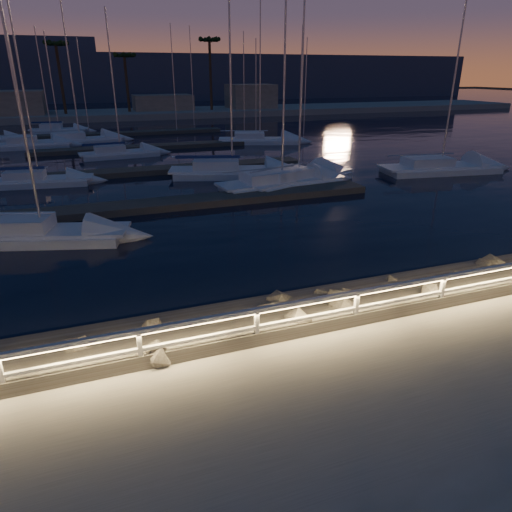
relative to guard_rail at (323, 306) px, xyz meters
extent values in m
plane|color=#9E998F|center=(0.07, 0.00, -0.77)|extent=(400.00, 400.00, 0.00)
cube|color=#9E998F|center=(0.07, -2.50, -0.87)|extent=(240.00, 5.00, 0.20)
cube|color=#665F57|center=(0.07, 1.50, -1.07)|extent=(240.00, 3.45, 1.29)
plane|color=black|center=(0.07, 80.00, -1.37)|extent=(320.00, 320.00, 0.00)
plane|color=black|center=(0.07, 0.00, -1.97)|extent=(400.00, 400.00, 0.00)
cube|color=silver|center=(-7.93, 0.00, -0.27)|extent=(0.11, 0.11, 1.00)
cube|color=silver|center=(-4.93, 0.00, -0.27)|extent=(0.11, 0.11, 1.00)
cube|color=silver|center=(-1.93, 0.00, -0.27)|extent=(0.11, 0.11, 1.00)
cube|color=silver|center=(1.07, 0.00, -0.27)|extent=(0.11, 0.11, 1.00)
cube|color=silver|center=(4.07, 0.00, -0.27)|extent=(0.11, 0.11, 1.00)
cube|color=silver|center=(0.07, 0.00, 0.23)|extent=(44.00, 0.12, 0.12)
cube|color=silver|center=(0.07, 0.00, -0.27)|extent=(44.00, 0.09, 0.09)
cube|color=#EAB969|center=(0.07, -0.02, 0.15)|extent=(44.00, 0.04, 0.03)
sphere|color=#665F57|center=(-4.56, 1.88, -1.07)|extent=(0.71, 0.71, 0.71)
sphere|color=#665F57|center=(6.18, 1.64, -1.02)|extent=(0.77, 0.77, 0.77)
sphere|color=#665F57|center=(-6.06, 1.04, -0.89)|extent=(0.97, 0.97, 0.97)
sphere|color=#665F57|center=(1.18, 0.91, -0.87)|extent=(0.91, 0.91, 0.91)
sphere|color=#665F57|center=(-5.61, 1.44, -0.98)|extent=(1.06, 1.06, 1.06)
cube|color=#514B43|center=(0.07, 16.00, -1.17)|extent=(22.00, 2.00, 0.40)
cube|color=#514B43|center=(0.07, 26.00, -1.17)|extent=(22.00, 2.00, 0.40)
cube|color=#514B43|center=(0.07, 38.00, -1.17)|extent=(22.00, 2.00, 0.40)
cube|color=#514B43|center=(0.07, 50.00, -1.17)|extent=(22.00, 2.00, 0.40)
cube|color=#9E998F|center=(0.07, 74.00, -0.97)|extent=(160.00, 14.00, 1.20)
cube|color=gray|center=(8.07, 75.00, 0.53)|extent=(10.00, 6.00, 3.00)
cube|color=gray|center=(24.07, 74.00, 1.33)|extent=(8.00, 7.00, 4.60)
cylinder|color=#483321|center=(-7.93, 72.00, 4.88)|extent=(0.44, 0.44, 10.50)
cylinder|color=#483321|center=(2.07, 73.00, 4.13)|extent=(0.44, 0.44, 9.00)
cylinder|color=#483321|center=(16.07, 72.00, 5.38)|extent=(0.44, 0.44, 11.50)
cube|color=#363D54|center=(0.07, 130.00, 3.23)|extent=(220.00, 30.00, 14.00)
cube|color=silver|center=(-7.93, 12.29, -1.22)|extent=(7.47, 4.26, 0.55)
cube|color=silver|center=(-7.93, 12.29, -0.87)|extent=(7.94, 4.08, 0.15)
cube|color=silver|center=(-8.87, 12.56, -0.52)|extent=(3.15, 2.48, 0.65)
cylinder|color=#B7B7BC|center=(-7.93, 12.29, 5.39)|extent=(0.12, 0.12, 12.32)
cylinder|color=#B7B7BC|center=(-9.34, 12.70, -0.02)|extent=(4.28, 1.32, 0.08)
cube|color=silver|center=(6.48, 17.98, -1.22)|extent=(8.44, 3.59, 0.59)
cube|color=silver|center=(6.48, 17.98, -0.85)|extent=(9.08, 3.25, 0.16)
cube|color=silver|center=(5.35, 17.86, -0.47)|extent=(3.39, 2.38, 0.70)
cylinder|color=#B7B7BC|center=(6.48, 17.98, 6.37)|extent=(0.13, 0.13, 14.23)
cylinder|color=#B7B7BC|center=(4.79, 17.80, 0.06)|extent=(5.10, 0.63, 0.09)
cube|color=silver|center=(8.07, 18.81, -1.22)|extent=(9.06, 5.92, 0.58)
cube|color=silver|center=(8.07, 18.81, -0.86)|extent=(9.56, 5.79, 0.16)
cube|color=silver|center=(6.97, 18.35, -0.49)|extent=(3.91, 3.26, 0.68)
cylinder|color=#B7B7BC|center=(8.07, 18.81, 6.72)|extent=(0.13, 0.13, 14.95)
cylinder|color=#B7B7BC|center=(6.41, 18.13, 0.03)|extent=(5.01, 2.12, 0.08)
cube|color=silver|center=(-8.84, 24.48, -1.22)|extent=(6.60, 2.92, 0.50)
cube|color=silver|center=(-8.84, 24.48, -0.91)|extent=(7.09, 2.67, 0.14)
cube|color=silver|center=(-9.72, 24.60, -0.59)|extent=(2.66, 1.90, 0.59)
cylinder|color=#B7B7BC|center=(-8.84, 24.48, 4.72)|extent=(0.11, 0.11, 11.08)
cylinder|color=#B7B7BC|center=(-10.16, 24.65, -0.14)|extent=(3.96, 0.58, 0.07)
cube|color=silver|center=(4.45, 22.63, -1.22)|extent=(8.99, 5.23, 0.61)
cube|color=silver|center=(4.45, 22.63, -0.83)|extent=(9.54, 5.03, 0.17)
cube|color=silver|center=(3.32, 22.98, -0.44)|extent=(3.80, 3.01, 0.73)
cylinder|color=#B7B7BC|center=(4.45, 22.63, 6.68)|extent=(0.13, 0.13, 14.80)
cylinder|color=#B7B7BC|center=(2.75, 23.16, 0.12)|extent=(5.12, 1.66, 0.09)
cube|color=silver|center=(20.07, 18.48, -1.22)|extent=(9.19, 4.20, 0.59)
cube|color=silver|center=(20.07, 18.48, -0.85)|extent=(9.86, 3.87, 0.16)
cube|color=silver|center=(18.85, 18.66, -0.47)|extent=(3.73, 2.69, 0.70)
cylinder|color=#B7B7BC|center=(20.07, 18.48, 6.95)|extent=(0.13, 0.13, 15.38)
cylinder|color=#B7B7BC|center=(18.24, 18.75, 0.07)|extent=(5.49, 0.88, 0.09)
cube|color=silver|center=(-10.58, 42.38, -1.22)|extent=(6.92, 2.36, 0.59)
cube|color=silver|center=(-10.58, 42.38, -0.85)|extent=(7.50, 2.01, 0.16)
cube|color=silver|center=(-11.54, 42.39, -0.48)|extent=(2.70, 1.75, 0.69)
cylinder|color=#B7B7BC|center=(-10.58, 42.38, 5.25)|extent=(0.13, 0.13, 11.99)
cylinder|color=#B7B7BC|center=(-12.02, 42.40, 0.05)|extent=(4.32, 0.12, 0.09)
cube|color=silver|center=(-2.65, 34.10, -1.22)|extent=(6.88, 2.83, 0.52)
cube|color=silver|center=(-2.65, 34.10, -0.89)|extent=(7.41, 2.55, 0.14)
cube|color=silver|center=(-3.58, 34.02, -0.56)|extent=(2.75, 1.91, 0.62)
cylinder|color=#B7B7BC|center=(-2.65, 34.10, 5.03)|extent=(0.11, 0.11, 11.65)
cylinder|color=#B7B7BC|center=(-4.05, 33.98, -0.08)|extent=(4.18, 0.45, 0.08)
cube|color=silver|center=(-6.08, 44.02, -1.22)|extent=(8.68, 4.14, 0.60)
cube|color=silver|center=(-6.08, 44.02, -0.84)|extent=(9.30, 3.84, 0.16)
cube|color=silver|center=(-7.22, 43.82, -0.46)|extent=(3.54, 2.60, 0.71)
cylinder|color=#B7B7BC|center=(-6.08, 44.02, 6.50)|extent=(0.13, 0.13, 14.47)
cylinder|color=#B7B7BC|center=(-7.79, 43.73, 0.09)|extent=(5.15, 0.96, 0.09)
cube|color=silver|center=(12.32, 37.76, -1.22)|extent=(8.65, 5.21, 0.55)
cube|color=silver|center=(12.32, 37.76, -0.87)|extent=(9.17, 5.04, 0.15)
cube|color=silver|center=(11.23, 38.12, -0.52)|extent=(3.68, 2.96, 0.65)
cylinder|color=#B7B7BC|center=(12.32, 37.76, 6.35)|extent=(0.12, 0.12, 14.25)
cylinder|color=#B7B7BC|center=(10.69, 38.30, -0.02)|extent=(4.89, 1.71, 0.08)
cube|color=silver|center=(-8.52, 55.00, -1.22)|extent=(6.72, 3.14, 0.55)
cube|color=silver|center=(-8.52, 55.00, -0.88)|extent=(7.20, 2.90, 0.15)
cube|color=silver|center=(-9.41, 55.14, -0.53)|extent=(2.74, 1.99, 0.65)
cylinder|color=#B7B7BC|center=(-8.52, 55.00, 4.83)|extent=(0.12, 0.12, 11.22)
cylinder|color=#B7B7BC|center=(-9.85, 55.21, -0.03)|extent=(4.00, 0.71, 0.08)
camera|label=1|loc=(-5.51, -9.73, 5.96)|focal=32.00mm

